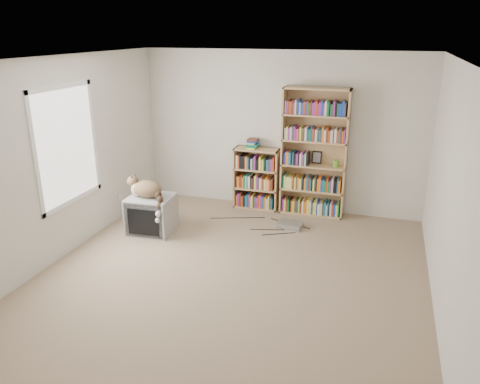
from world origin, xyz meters
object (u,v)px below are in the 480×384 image
(bookcase_tall, at_px, (314,156))
(dvd_player, at_px, (290,225))
(crt_tv, at_px, (152,214))
(cat, at_px, (149,192))
(bookcase_short, at_px, (257,180))

(bookcase_tall, xyz_separation_m, dvd_player, (-0.20, -0.68, -0.89))
(crt_tv, xyz_separation_m, cat, (0.01, -0.07, 0.36))
(crt_tv, relative_size, bookcase_tall, 0.33)
(dvd_player, bearing_deg, crt_tv, -152.48)
(cat, distance_m, bookcase_tall, 2.57)
(cat, relative_size, bookcase_tall, 0.33)
(bookcase_short, bearing_deg, dvd_player, -43.83)
(cat, height_order, dvd_player, cat)
(crt_tv, bearing_deg, cat, -84.73)
(bookcase_tall, distance_m, dvd_player, 1.14)
(crt_tv, relative_size, bookcase_short, 0.65)
(crt_tv, xyz_separation_m, dvd_player, (1.89, 0.73, -0.23))
(crt_tv, xyz_separation_m, bookcase_short, (1.18, 1.41, 0.20))
(cat, distance_m, bookcase_short, 1.89)
(bookcase_short, xyz_separation_m, dvd_player, (0.71, -0.68, -0.42))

